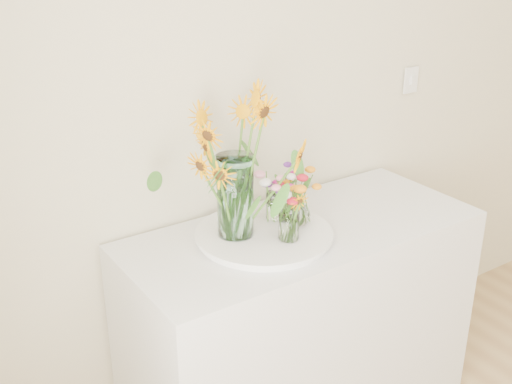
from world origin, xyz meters
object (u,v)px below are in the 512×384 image
counter (300,327)px  tray (264,236)px  small_vase_a (289,224)px  small_vase_b (297,208)px  small_vase_c (275,206)px  mason_jar (235,197)px

counter → tray: size_ratio=2.90×
tray → small_vase_a: 0.13m
tray → small_vase_a: (0.04, -0.09, 0.08)m
small_vase_b → small_vase_c: bearing=118.0°
counter → mason_jar: size_ratio=4.58×
tray → small_vase_c: bearing=36.2°
tray → small_vase_a: bearing=-66.6°
counter → small_vase_b: 0.55m
small_vase_c → tray: bearing=-143.8°
small_vase_b → small_vase_a: bearing=-140.8°
counter → mason_jar: mason_jar is taller
mason_jar → small_vase_c: (0.19, 0.03, -0.10)m
tray → small_vase_c: small_vase_c is taller
small_vase_a → small_vase_b: bearing=39.2°
small_vase_b → tray: bearing=175.2°
counter → mason_jar: bearing=169.4°
counter → mason_jar: 0.69m
small_vase_b → mason_jar: bearing=166.7°
mason_jar → small_vase_c: size_ratio=2.73×
mason_jar → small_vase_a: mason_jar is taller
tray → mason_jar: 0.20m
counter → tray: bearing=177.7°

